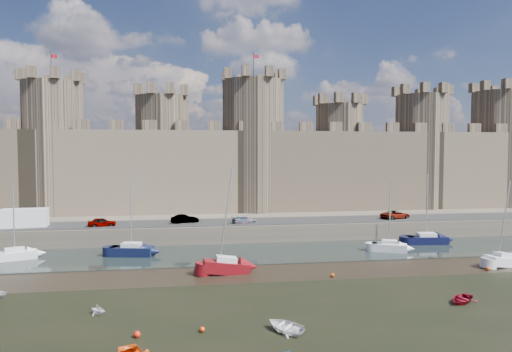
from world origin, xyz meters
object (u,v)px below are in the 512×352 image
at_px(sailboat_5, 503,260).
at_px(sailboat_0, 15,254).
at_px(sailboat_1, 132,250).
at_px(car_3, 395,215).
at_px(sailboat_3, 426,239).
at_px(van, 25,218).
at_px(car_1, 185,219).
at_px(car_0, 102,222).
at_px(sailboat_2, 389,246).
at_px(car_2, 244,220).
at_px(sailboat_4, 226,266).

bearing_deg(sailboat_5, sailboat_0, 155.45).
bearing_deg(sailboat_1, car_3, 24.39).
bearing_deg(sailboat_1, sailboat_5, -3.32).
bearing_deg(sailboat_1, sailboat_3, 13.69).
bearing_deg(van, car_1, -5.45).
height_order(van, sailboat_5, sailboat_5).
distance_m(car_0, sailboat_5, 50.83).
bearing_deg(sailboat_5, sailboat_3, 86.94).
relative_size(sailboat_1, sailboat_3, 1.07).
bearing_deg(sailboat_3, van, 178.07).
relative_size(sailboat_2, sailboat_5, 0.97).
relative_size(car_3, sailboat_1, 0.46).
bearing_deg(sailboat_2, sailboat_3, 52.10).
relative_size(car_2, van, 0.62).
relative_size(car_0, van, 0.63).
relative_size(car_1, sailboat_4, 0.34).
distance_m(car_3, sailboat_1, 39.81).
bearing_deg(car_1, sailboat_2, -130.30).
bearing_deg(sailboat_3, sailboat_1, -172.09).
xyz_separation_m(car_3, sailboat_2, (-6.17, -11.30, -2.40)).
bearing_deg(sailboat_4, sailboat_2, 13.60).
height_order(car_2, van, van).
distance_m(car_1, car_3, 32.30).
height_order(car_0, sailboat_5, sailboat_5).
relative_size(car_0, sailboat_3, 0.39).
height_order(van, sailboat_4, sailboat_4).
bearing_deg(car_2, sailboat_4, 148.30).
bearing_deg(van, car_3, -6.78).
distance_m(car_0, sailboat_0, 11.97).
bearing_deg(car_0, car_3, -100.09).
xyz_separation_m(sailboat_4, sailboat_5, (31.20, -1.53, -0.11)).
relative_size(car_0, car_3, 0.79).
relative_size(car_0, sailboat_4, 0.33).
relative_size(sailboat_2, sailboat_3, 0.96).
distance_m(car_3, sailboat_2, 13.10).
bearing_deg(car_0, sailboat_1, -159.61).
height_order(car_0, van, van).
height_order(sailboat_0, sailboat_2, sailboat_2).
height_order(car_1, car_2, car_1).
relative_size(car_3, van, 0.80).
bearing_deg(sailboat_3, sailboat_5, -74.14).
height_order(car_0, sailboat_0, sailboat_0).
relative_size(car_0, sailboat_1, 0.36).
distance_m(car_2, sailboat_0, 29.74).
xyz_separation_m(car_3, sailboat_0, (-52.25, -8.89, -2.44)).
height_order(car_2, sailboat_2, sailboat_2).
height_order(car_1, sailboat_1, sailboat_1).
xyz_separation_m(car_2, sailboat_5, (27.10, -19.16, -2.33)).
xyz_separation_m(sailboat_1, sailboat_2, (32.56, -2.41, -0.05)).
height_order(car_0, car_3, car_3).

